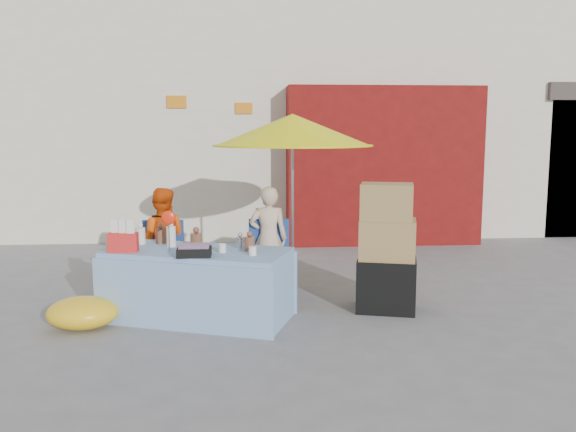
{
  "coord_description": "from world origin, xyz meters",
  "views": [
    {
      "loc": [
        -0.13,
        -5.76,
        1.92
      ],
      "look_at": [
        0.34,
        0.6,
        1.0
      ],
      "focal_mm": 38.0,
      "sensor_mm": 36.0,
      "label": 1
    }
  ],
  "objects": [
    {
      "name": "tarp_bundle",
      "position": [
        -1.69,
        0.06,
        0.15
      ],
      "size": [
        0.82,
        0.74,
        0.31
      ],
      "primitive_type": "ellipsoid",
      "rotation": [
        0.0,
        0.0,
        0.33
      ],
      "color": "yellow",
      "rests_on": "ground"
    },
    {
      "name": "chair_right",
      "position": [
        0.16,
        1.21,
        0.26
      ],
      "size": [
        0.5,
        0.49,
        0.85
      ],
      "rotation": [
        0.0,
        0.0,
        -0.04
      ],
      "color": "navy",
      "rests_on": "ground"
    },
    {
      "name": "ground",
      "position": [
        0.0,
        0.0,
        0.0
      ],
      "size": [
        80.0,
        80.0,
        0.0
      ],
      "primitive_type": "plane",
      "color": "slate",
      "rests_on": "ground"
    },
    {
      "name": "chair_left",
      "position": [
        -1.09,
        1.21,
        0.26
      ],
      "size": [
        0.5,
        0.49,
        0.85
      ],
      "rotation": [
        0.0,
        0.0,
        -0.04
      ],
      "color": "navy",
      "rests_on": "ground"
    },
    {
      "name": "vendor_orange",
      "position": [
        -1.09,
        1.34,
        0.62
      ],
      "size": [
        0.62,
        0.49,
        1.24
      ],
      "primitive_type": "imported",
      "rotation": [
        0.0,
        0.0,
        3.1
      ],
      "color": "#EB500C",
      "rests_on": "ground"
    },
    {
      "name": "vendor_beige",
      "position": [
        0.16,
        1.34,
        0.62
      ],
      "size": [
        0.47,
        0.32,
        1.25
      ],
      "primitive_type": "imported",
      "rotation": [
        0.0,
        0.0,
        3.1
      ],
      "color": "beige",
      "rests_on": "ground"
    },
    {
      "name": "umbrella",
      "position": [
        0.46,
        1.49,
        1.89
      ],
      "size": [
        1.9,
        1.9,
        2.09
      ],
      "color": "gray",
      "rests_on": "ground"
    },
    {
      "name": "backdrop",
      "position": [
        0.52,
        7.52,
        3.1
      ],
      "size": [
        14.0,
        8.0,
        7.8
      ],
      "color": "silver",
      "rests_on": "ground"
    },
    {
      "name": "box_stack",
      "position": [
        1.37,
        0.44,
        0.62
      ],
      "size": [
        0.72,
        0.64,
        1.35
      ],
      "rotation": [
        0.0,
        0.0,
        -0.26
      ],
      "color": "black",
      "rests_on": "ground"
    },
    {
      "name": "market_table",
      "position": [
        -0.6,
        0.29,
        0.37
      ],
      "size": [
        2.03,
        1.44,
        1.12
      ],
      "rotation": [
        0.0,
        0.0,
        -0.34
      ],
      "color": "#87AAD9",
      "rests_on": "ground"
    }
  ]
}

